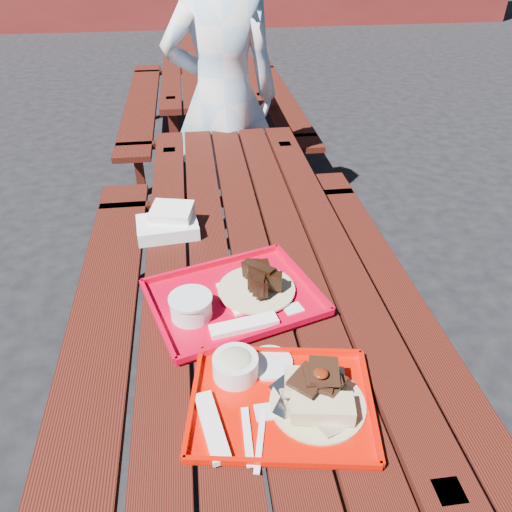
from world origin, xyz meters
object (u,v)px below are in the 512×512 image
near_tray (281,390)px  far_tray (232,298)px  picnic_table_near (251,290)px  picnic_table_far (210,84)px  person (223,98)px

near_tray → far_tray: bearing=102.7°
picnic_table_near → picnic_table_far: same height
picnic_table_near → far_tray: size_ratio=4.10×
picnic_table_near → person: (0.01, 1.34, 0.32)m
picnic_table_near → near_tray: bearing=-90.6°
near_tray → person: bearing=89.5°
far_tray → picnic_table_far: bearing=88.3°
picnic_table_far → picnic_table_near: bearing=-90.0°
picnic_table_near → picnic_table_far: 2.80m
near_tray → picnic_table_near: bearing=89.4°
far_tray → person: size_ratio=0.33×
near_tray → far_tray: (-0.09, 0.38, -0.01)m
picnic_table_far → near_tray: size_ratio=4.91×
picnic_table_near → near_tray: near_tray is taller
far_tray → person: person is taller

